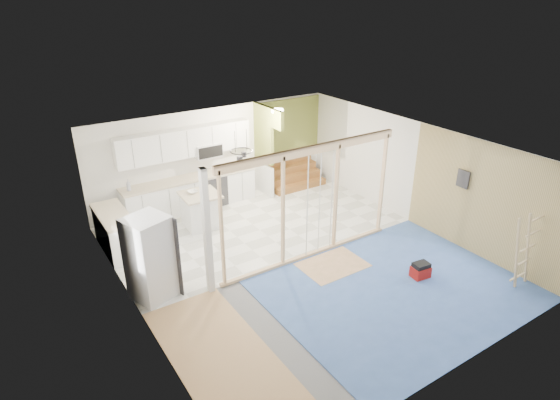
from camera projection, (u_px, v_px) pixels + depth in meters
room at (299, 207)px, 9.78m from camera, size 7.01×8.01×2.61m
floor_overlays at (299, 258)px, 10.40m from camera, size 7.00×8.00×0.03m
stud_frame at (288, 197)px, 9.52m from camera, size 4.66×0.14×2.60m
base_cabinets at (171, 204)px, 11.89m from camera, size 4.45×2.24×0.93m
upper_cabinets at (187, 143)px, 12.05m from camera, size 3.60×0.41×0.85m
green_partition at (284, 157)px, 13.73m from camera, size 2.25×1.51×2.60m
pot_rack at (241, 153)px, 10.78m from camera, size 0.52×0.52×0.72m
sheathing_panel at (486, 202)px, 9.99m from camera, size 0.02×4.00×2.60m
electrical_panel at (463, 179)px, 10.27m from camera, size 0.04×0.30×0.40m
ceiling_light at (277, 111)px, 12.25m from camera, size 0.32×0.32×0.08m
fridge at (151, 258)px, 8.78m from camera, size 0.94×0.91×1.70m
island at (201, 210)px, 11.61m from camera, size 0.96×0.96×0.88m
bowl at (193, 192)px, 11.47m from camera, size 0.28×0.28×0.06m
soap_bottle_a at (128, 185)px, 11.44m from camera, size 0.15×0.15×0.29m
soap_bottle_b at (233, 165)px, 12.87m from camera, size 0.10×0.10×0.17m
toolbox at (420, 271)px, 9.64m from camera, size 0.39×0.31×0.34m
ladder at (524, 251)px, 9.08m from camera, size 0.87×0.09×1.62m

